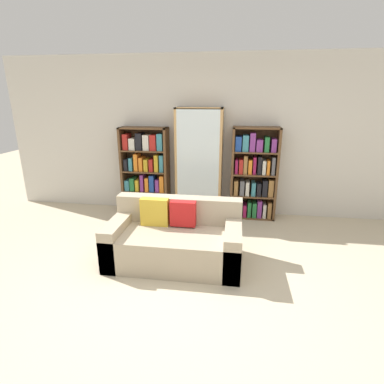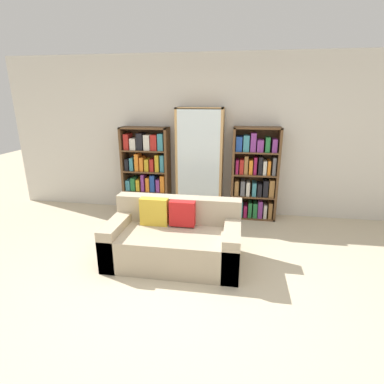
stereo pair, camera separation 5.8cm
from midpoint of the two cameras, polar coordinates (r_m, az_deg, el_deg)
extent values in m
plane|color=beige|center=(3.46, -2.88, -17.94)|extent=(16.00, 16.00, 0.00)
cube|color=beige|center=(5.27, 2.10, 10.44)|extent=(7.17, 0.06, 2.70)
cube|color=tan|center=(3.84, -3.77, -10.37)|extent=(1.65, 0.85, 0.42)
cube|color=tan|center=(3.97, -2.90, -3.29)|extent=(1.65, 0.20, 0.34)
cube|color=tan|center=(4.02, -14.05, -8.63)|extent=(0.20, 0.85, 0.54)
cube|color=tan|center=(3.74, 7.29, -10.27)|extent=(0.20, 0.85, 0.54)
cube|color=gold|center=(3.89, -7.53, -3.77)|extent=(0.36, 0.12, 0.36)
cube|color=red|center=(3.81, -2.15, -4.10)|extent=(0.32, 0.12, 0.32)
cube|color=brown|center=(5.52, -13.10, 4.09)|extent=(0.04, 0.32, 1.52)
cube|color=brown|center=(5.28, -5.08, 3.89)|extent=(0.04, 0.32, 1.52)
cube|color=brown|center=(5.26, -9.58, 11.94)|extent=(0.83, 0.32, 0.02)
cube|color=brown|center=(5.61, -8.81, -3.44)|extent=(0.83, 0.32, 0.02)
cube|color=brown|center=(5.53, -8.71, 4.38)|extent=(0.83, 0.01, 1.52)
cube|color=brown|center=(5.48, -8.99, 0.26)|extent=(0.75, 0.32, 0.02)
cube|color=brown|center=(5.39, -9.18, 4.00)|extent=(0.75, 0.32, 0.02)
cube|color=brown|center=(5.31, -9.37, 7.86)|extent=(0.75, 0.32, 0.02)
cube|color=#1E4293|center=(5.66, -12.12, -1.99)|extent=(0.05, 0.24, 0.25)
cube|color=orange|center=(5.62, -11.37, -1.86)|extent=(0.06, 0.24, 0.28)
cube|color=beige|center=(5.60, -10.73, -1.93)|extent=(0.06, 0.24, 0.28)
cube|color=#7A3384|center=(5.58, -9.99, -1.88)|extent=(0.05, 0.24, 0.30)
cube|color=beige|center=(5.56, -9.29, -2.01)|extent=(0.06, 0.24, 0.28)
cube|color=#8E1947|center=(5.55, -8.56, -2.30)|extent=(0.05, 0.24, 0.23)
cube|color=olive|center=(5.53, -7.79, -2.38)|extent=(0.05, 0.24, 0.22)
cube|color=#1E4293|center=(5.50, -7.12, -2.17)|extent=(0.05, 0.24, 0.27)
cube|color=orange|center=(5.49, -6.39, -2.32)|extent=(0.06, 0.24, 0.25)
cube|color=#1E4293|center=(5.47, -5.62, -2.36)|extent=(0.06, 0.24, 0.25)
cube|color=teal|center=(5.55, -12.23, 1.43)|extent=(0.08, 0.24, 0.19)
cube|color=#237038|center=(5.51, -11.33, 1.60)|extent=(0.08, 0.24, 0.23)
cube|color=gold|center=(5.48, -10.42, 1.44)|extent=(0.06, 0.24, 0.21)
cube|color=#7A3384|center=(5.44, -9.55, 1.89)|extent=(0.05, 0.24, 0.30)
cube|color=orange|center=(5.42, -8.63, 1.58)|extent=(0.06, 0.24, 0.25)
cube|color=#1E4293|center=(5.39, -7.75, 1.79)|extent=(0.08, 0.24, 0.30)
cube|color=#7A3384|center=(5.38, -6.72, 1.37)|extent=(0.06, 0.24, 0.22)
cube|color=orange|center=(5.35, -5.86, 1.71)|extent=(0.08, 0.24, 0.29)
cube|color=black|center=(5.46, -12.47, 5.20)|extent=(0.07, 0.24, 0.20)
cube|color=teal|center=(5.42, -11.60, 5.32)|extent=(0.06, 0.24, 0.23)
cube|color=orange|center=(5.38, -10.66, 5.67)|extent=(0.07, 0.24, 0.30)
cube|color=orange|center=(5.36, -9.77, 5.35)|extent=(0.06, 0.24, 0.24)
cube|color=gold|center=(5.34, -8.82, 5.19)|extent=(0.07, 0.24, 0.21)
cube|color=#AD231E|center=(5.31, -7.88, 5.19)|extent=(0.07, 0.24, 0.21)
cube|color=gold|center=(5.28, -6.90, 5.56)|extent=(0.07, 0.24, 0.29)
cube|color=teal|center=(5.26, -5.93, 5.55)|extent=(0.07, 0.24, 0.29)
cube|color=#AD231E|center=(5.38, -12.58, 9.36)|extent=(0.09, 0.24, 0.27)
cube|color=beige|center=(5.34, -11.37, 9.01)|extent=(0.10, 0.24, 0.20)
cube|color=black|center=(5.30, -10.15, 9.48)|extent=(0.10, 0.24, 0.28)
cube|color=beige|center=(5.26, -8.82, 9.36)|extent=(0.11, 0.24, 0.26)
cube|color=#AD231E|center=(5.23, -7.53, 9.37)|extent=(0.11, 0.24, 0.26)
cube|color=teal|center=(5.20, -6.27, 9.49)|extent=(0.09, 0.24, 0.28)
cube|color=tan|center=(5.18, -3.03, 5.55)|extent=(0.04, 0.36, 1.85)
cube|color=tan|center=(5.09, 5.16, 5.28)|extent=(0.04, 0.36, 1.85)
cube|color=tan|center=(5.01, 1.09, 15.70)|extent=(0.78, 0.36, 0.02)
cube|color=tan|center=(5.39, 0.98, -4.10)|extent=(0.78, 0.36, 0.02)
cube|color=tan|center=(5.29, 1.27, 5.83)|extent=(0.78, 0.01, 1.85)
cube|color=silver|center=(4.95, 0.77, 5.00)|extent=(0.70, 0.01, 1.83)
cube|color=tan|center=(5.27, 1.00, -0.33)|extent=(0.70, 0.32, 0.02)
cube|color=tan|center=(5.17, 1.02, 3.48)|extent=(0.70, 0.32, 0.02)
cube|color=tan|center=(5.09, 1.04, 7.42)|extent=(0.70, 0.32, 0.02)
cube|color=tan|center=(5.04, 1.06, 11.46)|extent=(0.70, 0.32, 0.02)
cylinder|color=silver|center=(5.43, -1.88, -3.35)|extent=(0.01, 0.01, 0.09)
cone|color=silver|center=(5.39, -1.89, -2.39)|extent=(0.08, 0.08, 0.11)
cylinder|color=silver|center=(5.40, -0.74, -3.43)|extent=(0.01, 0.01, 0.09)
cone|color=silver|center=(5.37, -0.74, -2.47)|extent=(0.08, 0.08, 0.11)
cylinder|color=silver|center=(5.39, 0.41, -3.50)|extent=(0.01, 0.01, 0.09)
cone|color=silver|center=(5.35, 0.41, -2.54)|extent=(0.08, 0.08, 0.11)
cylinder|color=silver|center=(5.35, 1.53, -3.66)|extent=(0.01, 0.01, 0.09)
cone|color=silver|center=(5.32, 1.54, -2.69)|extent=(0.08, 0.08, 0.11)
cylinder|color=silver|center=(5.35, 2.71, -3.69)|extent=(0.01, 0.01, 0.09)
cone|color=silver|center=(5.31, 2.73, -2.72)|extent=(0.08, 0.08, 0.11)
cylinder|color=silver|center=(5.36, 3.91, -3.63)|extent=(0.01, 0.01, 0.09)
cone|color=silver|center=(5.33, 3.93, -2.67)|extent=(0.08, 0.08, 0.11)
cylinder|color=silver|center=(5.28, -1.37, 0.34)|extent=(0.01, 0.01, 0.09)
cone|color=silver|center=(5.25, -1.37, 1.37)|extent=(0.09, 0.09, 0.11)
cylinder|color=silver|center=(5.25, 1.00, 0.25)|extent=(0.01, 0.01, 0.09)
cone|color=silver|center=(5.22, 1.00, 1.28)|extent=(0.09, 0.09, 0.11)
cylinder|color=silver|center=(5.24, 3.39, 0.17)|extent=(0.01, 0.01, 0.09)
cone|color=silver|center=(5.21, 3.41, 1.21)|extent=(0.09, 0.09, 0.11)
cylinder|color=silver|center=(5.18, -1.89, 4.05)|extent=(0.01, 0.01, 0.07)
cone|color=silver|center=(5.16, -1.90, 4.90)|extent=(0.09, 0.09, 0.09)
cylinder|color=silver|center=(5.17, -0.43, 4.04)|extent=(0.01, 0.01, 0.07)
cone|color=silver|center=(5.16, -0.43, 4.89)|extent=(0.09, 0.09, 0.09)
cylinder|color=silver|center=(5.16, 1.03, 4.01)|extent=(0.01, 0.01, 0.07)
cone|color=silver|center=(5.15, 1.04, 4.86)|extent=(0.09, 0.09, 0.09)
cylinder|color=silver|center=(5.13, 2.46, 3.89)|extent=(0.01, 0.01, 0.07)
cone|color=silver|center=(5.11, 2.47, 4.75)|extent=(0.09, 0.09, 0.09)
cylinder|color=silver|center=(5.11, 3.93, 3.84)|extent=(0.01, 0.01, 0.07)
cone|color=silver|center=(5.10, 3.95, 4.70)|extent=(0.09, 0.09, 0.09)
cylinder|color=silver|center=(5.13, -1.39, 8.10)|extent=(0.01, 0.01, 0.08)
cone|color=silver|center=(5.11, -1.40, 9.14)|extent=(0.09, 0.09, 0.10)
cylinder|color=silver|center=(5.09, 1.06, 8.03)|extent=(0.01, 0.01, 0.08)
cone|color=silver|center=(5.08, 1.06, 9.07)|extent=(0.09, 0.09, 0.10)
cylinder|color=silver|center=(5.05, 3.52, 7.92)|extent=(0.01, 0.01, 0.08)
cone|color=silver|center=(5.03, 3.54, 8.97)|extent=(0.09, 0.09, 0.10)
cylinder|color=silver|center=(5.08, -1.43, 12.14)|extent=(0.01, 0.01, 0.09)
cone|color=silver|center=(5.07, -1.43, 13.25)|extent=(0.09, 0.09, 0.11)
cylinder|color=silver|center=(5.01, 1.04, 12.08)|extent=(0.01, 0.01, 0.09)
cone|color=silver|center=(5.01, 1.05, 13.20)|extent=(0.09, 0.09, 0.11)
cylinder|color=silver|center=(5.01, 3.62, 12.04)|extent=(0.01, 0.01, 0.09)
cone|color=silver|center=(5.01, 3.64, 13.17)|extent=(0.09, 0.09, 0.11)
cube|color=brown|center=(5.14, 7.35, 3.60)|extent=(0.04, 0.32, 1.55)
cube|color=brown|center=(5.18, 15.41, 3.21)|extent=(0.04, 0.32, 1.55)
cube|color=brown|center=(5.02, 11.93, 11.89)|extent=(0.77, 0.32, 0.02)
cube|color=brown|center=(5.38, 10.90, -4.49)|extent=(0.77, 0.32, 0.02)
cube|color=brown|center=(5.30, 11.32, 3.82)|extent=(0.77, 0.01, 1.55)
cube|color=brown|center=(5.25, 11.15, -0.56)|extent=(0.69, 0.32, 0.02)
cube|color=brown|center=(5.15, 11.39, 3.42)|extent=(0.69, 0.32, 0.02)
cube|color=brown|center=(5.07, 11.65, 7.53)|extent=(0.69, 0.32, 0.02)
cube|color=#8E1947|center=(5.32, 7.82, -3.19)|extent=(0.06, 0.24, 0.22)
cube|color=teal|center=(5.31, 8.79, -2.92)|extent=(0.07, 0.24, 0.28)
cube|color=#8E1947|center=(5.33, 9.67, -3.31)|extent=(0.06, 0.24, 0.21)
cube|color=#237038|center=(5.32, 10.51, -3.07)|extent=(0.06, 0.24, 0.26)
cube|color=#237038|center=(5.33, 11.43, -3.14)|extent=(0.07, 0.24, 0.26)
cube|color=#7A3384|center=(5.32, 12.35, -2.95)|extent=(0.07, 0.24, 0.30)
cube|color=beige|center=(5.34, 13.24, -3.32)|extent=(0.05, 0.24, 0.24)
cube|color=olive|center=(5.34, 14.15, -3.14)|extent=(0.06, 0.24, 0.28)
cube|color=olive|center=(5.19, 8.07, 0.99)|extent=(0.07, 0.24, 0.25)
cube|color=#5B5B60|center=(5.19, 9.19, 0.96)|extent=(0.07, 0.24, 0.26)
cube|color=beige|center=(5.20, 10.16, 0.82)|extent=(0.06, 0.24, 0.24)
cube|color=teal|center=(5.20, 11.27, 0.73)|extent=(0.07, 0.24, 0.23)
cube|color=black|center=(5.21, 12.25, 0.64)|extent=(0.07, 0.24, 0.22)
cube|color=black|center=(5.21, 13.32, 0.88)|extent=(0.08, 0.24, 0.28)
cube|color=olive|center=(5.22, 14.41, 0.89)|extent=(0.08, 0.24, 0.29)
cube|color=#8E1947|center=(5.10, 8.15, 4.96)|extent=(0.05, 0.24, 0.24)
cube|color=#AD231E|center=(5.10, 8.98, 4.95)|extent=(0.07, 0.24, 0.24)
cube|color=olive|center=(5.09, 9.81, 5.26)|extent=(0.06, 0.24, 0.30)
cube|color=orange|center=(5.10, 10.66, 4.85)|extent=(0.06, 0.24, 0.24)
cube|color=#8E1947|center=(5.10, 11.46, 5.08)|extent=(0.05, 0.24, 0.29)
cube|color=black|center=(5.11, 12.37, 5.07)|extent=(0.06, 0.24, 0.29)
cube|color=beige|center=(5.12, 13.17, 4.69)|extent=(0.06, 0.24, 0.23)
cube|color=orange|center=(5.12, 13.93, 4.67)|extent=(0.05, 0.24, 0.24)
cube|color=#5B5B60|center=(5.13, 14.83, 4.93)|extent=(0.05, 0.24, 0.29)
cube|color=#1E4293|center=(5.03, 8.51, 9.13)|extent=(0.10, 0.24, 0.24)
cube|color=teal|center=(5.03, 9.82, 9.21)|extent=(0.09, 0.24, 0.26)
cube|color=#7A3384|center=(5.03, 11.11, 9.36)|extent=(0.09, 0.24, 0.30)
cube|color=#7A3384|center=(5.05, 12.36, 8.70)|extent=(0.10, 0.24, 0.19)
cube|color=#237038|center=(5.05, 13.68, 8.87)|extent=(0.07, 0.24, 0.24)
cube|color=#7A3384|center=(5.06, 14.93, 8.64)|extent=(0.08, 0.24, 0.21)
cylinder|color=black|center=(4.51, 3.92, -7.00)|extent=(0.08, 0.08, 0.27)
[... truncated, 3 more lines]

